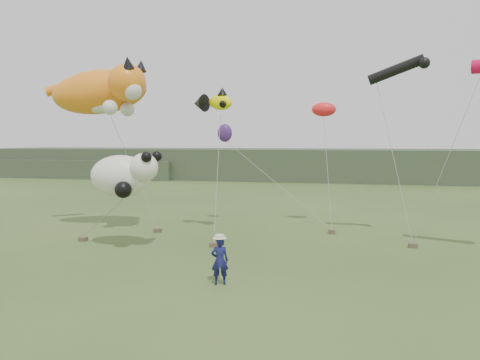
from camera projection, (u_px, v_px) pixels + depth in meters
name	position (u px, v px, depth m)	size (l,w,h in m)	color
ground	(236.00, 272.00, 18.57)	(120.00, 120.00, 0.00)	#385123
headland	(288.00, 165.00, 62.54)	(90.00, 13.00, 4.00)	#2D3D28
festival_attendant	(220.00, 261.00, 16.96)	(0.63, 0.42, 1.73)	#15174F
sandbag_anchors	(238.00, 238.00, 24.57)	(16.93, 5.09, 0.20)	brown
cat_kite	(105.00, 91.00, 26.18)	(7.22, 4.06, 3.20)	orange
fish_kite	(213.00, 102.00, 25.87)	(2.73, 1.79, 1.32)	#FFF800
tube_kites	(470.00, 65.00, 21.52)	(7.84, 4.79, 1.47)	black
panda_kite	(124.00, 175.00, 22.46)	(3.57, 2.31, 2.22)	white
misc_kites	(285.00, 119.00, 28.43)	(7.24, 1.01, 2.37)	red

